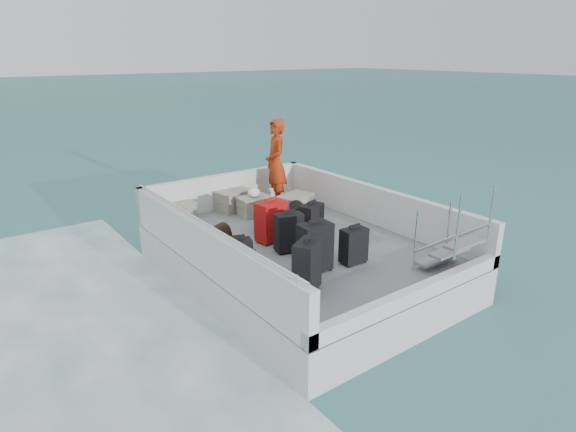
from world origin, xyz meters
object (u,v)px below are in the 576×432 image
object	(u,v)px
suitcase_1	(239,258)
crate_2	(254,207)
crate_0	(180,213)
suitcase_7	(311,221)
crate_3	(295,206)
passenger	(276,163)
suitcase_8	(295,219)
suitcase_6	(354,246)
suitcase_5	(271,222)
suitcase_0	(307,267)
suitcase_4	(289,233)
crate_1	(233,201)
suitcase_3	(315,248)

from	to	relation	value
suitcase_1	crate_2	size ratio (longest dim) A/B	0.96
crate_0	suitcase_1	bearing A→B (deg)	-96.44
suitcase_7	crate_3	world-z (taller)	suitcase_7
crate_0	passenger	bearing A→B (deg)	-7.46
suitcase_8	suitcase_6	bearing A→B (deg)	171.07
suitcase_5	crate_3	bearing A→B (deg)	27.21
crate_0	suitcase_0	bearing A→B (deg)	-87.16
suitcase_7	crate_0	size ratio (longest dim) A/B	1.13
suitcase_0	crate_2	world-z (taller)	suitcase_0
suitcase_1	suitcase_7	xyz separation A→B (m)	(1.73, 0.52, 0.03)
suitcase_4	suitcase_5	xyz separation A→B (m)	(0.03, 0.54, 0.03)
suitcase_0	suitcase_7	xyz separation A→B (m)	(1.26, 1.45, -0.05)
suitcase_5	suitcase_6	xyz separation A→B (m)	(0.47, -1.48, -0.07)
suitcase_4	suitcase_6	xyz separation A→B (m)	(0.51, -0.94, -0.04)
suitcase_4	crate_2	world-z (taller)	suitcase_4
suitcase_1	passenger	world-z (taller)	passenger
suitcase_1	crate_1	xyz separation A→B (m)	(1.44, 2.63, -0.08)
suitcase_7	crate_3	bearing A→B (deg)	47.06
crate_1	suitcase_0	bearing A→B (deg)	-105.13
suitcase_6	crate_0	distance (m)	3.55
suitcase_3	crate_0	world-z (taller)	suitcase_3
suitcase_4	passenger	world-z (taller)	passenger
suitcase_8	crate_3	size ratio (longest dim) A/B	1.31
passenger	suitcase_8	bearing A→B (deg)	-1.32
suitcase_5	suitcase_8	bearing A→B (deg)	12.41
suitcase_3	crate_2	xyz separation A→B (m)	(0.66, 2.64, -0.19)
suitcase_7	crate_2	distance (m)	1.60
suitcase_3	passenger	world-z (taller)	passenger
suitcase_1	passenger	xyz separation A→B (m)	(2.31, 2.39, 0.62)
suitcase_4	crate_3	distance (m)	1.82
crate_3	passenger	world-z (taller)	passenger
suitcase_3	suitcase_7	world-z (taller)	suitcase_3
suitcase_7	suitcase_8	size ratio (longest dim) A/B	0.74
suitcase_1	crate_1	bearing A→B (deg)	79.60
suitcase_0	crate_3	distance (m)	3.15
suitcase_0	suitcase_3	xyz separation A→B (m)	(0.47, 0.40, 0.01)
passenger	suitcase_4	bearing A→B (deg)	-10.84
suitcase_5	crate_1	xyz separation A→B (m)	(0.33, 1.81, -0.15)
suitcase_7	crate_2	size ratio (longest dim) A/B	1.05
suitcase_0	crate_3	size ratio (longest dim) A/B	1.14
crate_2	crate_3	distance (m)	0.79
suitcase_5	crate_3	distance (m)	1.43
suitcase_1	suitcase_4	distance (m)	1.11
crate_3	suitcase_7	bearing A→B (deg)	-114.66
suitcase_5	suitcase_7	distance (m)	0.69
suitcase_0	crate_2	distance (m)	3.25
crate_0	passenger	size ratio (longest dim) A/B	0.30
suitcase_8	crate_2	world-z (taller)	crate_2
crate_2	passenger	world-z (taller)	passenger
suitcase_5	suitcase_1	bearing A→B (deg)	-152.57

